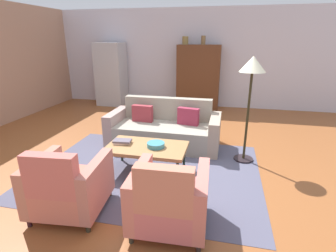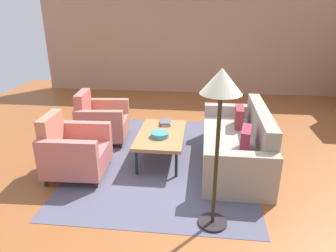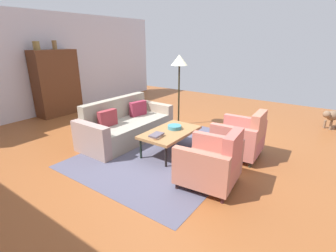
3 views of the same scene
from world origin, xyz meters
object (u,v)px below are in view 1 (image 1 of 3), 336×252
Objects in this scene: book_stack at (122,142)px; vase_round at (203,40)px; armchair_right at (169,201)px; fruit_bowl at (156,145)px; floor_lamp at (252,74)px; armchair_left at (67,188)px; coffee_table at (147,148)px; refrigerator at (111,74)px; couch at (165,129)px; cabinet at (198,77)px; vase_tall at (185,40)px.

vase_round is (0.80, 4.08, 1.46)m from book_stack.
book_stack is at bearing 127.50° from armchair_right.
fruit_bowl is 1.82m from floor_lamp.
book_stack is (0.20, 1.19, 0.12)m from armchair_left.
coffee_table is 0.65× the size of refrigerator.
coffee_table is (-0.00, -1.19, 0.11)m from couch.
cabinet is at bearing 85.80° from coffee_table.
couch is 1.92m from floor_lamp.
coffee_table is 4.66m from refrigerator.
armchair_left reaches higher than fruit_bowl.
armchair_left is at bearing -99.64° from cabinet.
floor_lamp is (1.08, -3.33, -0.47)m from vase_round.
fruit_bowl is 0.54m from book_stack.
refrigerator reaches higher than cabinet.
cabinet reaches higher than book_stack.
vase_tall is at bearing 93.41° from fruit_bowl.
armchair_left is 1.39m from fruit_bowl.
vase_round is (0.40, 4.10, 1.52)m from coffee_table.
vase_tall is (0.30, 4.08, 1.45)m from book_stack.
cabinet is at bearing -95.52° from couch.
cabinet is 7.61× the size of vase_round.
couch is at bearing 96.95° from fruit_bowl.
vase_tall reaches higher than floor_lamp.
cabinet is 1.09m from vase_tall.
armchair_left is 0.48× the size of refrigerator.
coffee_table is 5.50× the size of vase_tall.
coffee_table is at bearing -88.62° from vase_tall.
couch is at bearing 164.12° from floor_lamp.
armchair_right is (0.60, -2.35, 0.06)m from couch.
cabinet is (-0.30, 5.27, 0.56)m from armchair_right.
book_stack reaches higher than coffee_table.
coffee_table is at bearing 90.34° from couch.
armchair_right reaches higher than book_stack.
fruit_bowl reaches higher than coffee_table.
refrigerator is at bearing -177.73° from cabinet.
book_stack is (-0.54, 0.02, -0.00)m from fruit_bowl.
coffee_table is at bearing 180.00° from fruit_bowl.
fruit_bowl is 1.21× the size of vase_tall.
vase_round is (0.10, -0.00, 1.02)m from cabinet.
vase_round is 0.13× the size of refrigerator.
vase_tall is 0.92× the size of vase_round.
floor_lamp is (1.58, -3.33, -0.47)m from vase_tall.
floor_lamp is (1.48, 0.77, 1.05)m from coffee_table.
refrigerator is at bearing 121.87° from fruit_bowl.
armchair_left is 5.48m from refrigerator.
book_stack is 4.45m from refrigerator.
vase_tall is (-0.40, -0.00, 1.01)m from cabinet.
refrigerator reaches higher than book_stack.
vase_tall reaches higher than book_stack.
armchair_right is 5.97m from refrigerator.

